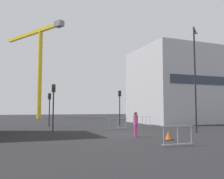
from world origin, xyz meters
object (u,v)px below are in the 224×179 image
(traffic_light_median, at_px, (120,102))
(traffic_cone_striped, at_px, (168,136))
(streetlamp_tall, at_px, (195,71))
(traffic_light_near, at_px, (53,100))
(pedestrian_walking, at_px, (136,122))
(construction_crane, at_px, (38,55))
(traffic_light_far, at_px, (49,104))

(traffic_light_median, height_order, traffic_cone_striped, traffic_light_median)
(streetlamp_tall, distance_m, traffic_light_near, 12.61)
(traffic_cone_striped, bearing_deg, traffic_light_median, 78.58)
(pedestrian_walking, bearing_deg, traffic_light_median, 71.77)
(traffic_light_median, height_order, traffic_light_near, traffic_light_median)
(traffic_light_median, bearing_deg, construction_crane, 106.38)
(traffic_light_far, xyz_separation_m, traffic_light_median, (8.51, -0.08, 0.31))
(construction_crane, relative_size, traffic_light_median, 4.58)
(traffic_light_median, height_order, pedestrian_walking, traffic_light_median)
(traffic_light_median, distance_m, pedestrian_walking, 13.40)
(streetlamp_tall, relative_size, traffic_light_near, 2.19)
(traffic_light_near, xyz_separation_m, pedestrian_walking, (4.79, -6.51, -1.74))
(pedestrian_walking, bearing_deg, streetlamp_tall, 12.07)
(traffic_light_far, bearing_deg, traffic_light_median, -0.54)
(traffic_light_near, height_order, traffic_cone_striped, traffic_light_near)
(pedestrian_walking, bearing_deg, construction_crane, 95.27)
(construction_crane, xyz_separation_m, traffic_light_far, (-0.76, -26.28, -11.01))
(construction_crane, distance_m, traffic_light_near, 34.22)
(construction_crane, xyz_separation_m, pedestrian_walking, (3.59, -38.97, -12.51))
(traffic_cone_striped, bearing_deg, traffic_light_far, 110.16)
(traffic_light_median, distance_m, traffic_cone_striped, 15.42)
(pedestrian_walking, distance_m, traffic_cone_striped, 2.67)
(traffic_light_near, xyz_separation_m, traffic_cone_striped, (5.93, -8.80, -2.51))
(traffic_light_median, xyz_separation_m, pedestrian_walking, (-4.15, -12.61, -1.81))
(traffic_light_median, bearing_deg, traffic_light_far, 179.46)
(construction_crane, distance_m, traffic_light_median, 29.48)
(streetlamp_tall, distance_m, traffic_light_median, 11.71)
(construction_crane, distance_m, streetlamp_tall, 39.79)
(traffic_light_far, bearing_deg, pedestrian_walking, -71.05)
(pedestrian_walking, relative_size, traffic_cone_striped, 3.16)
(construction_crane, height_order, traffic_light_median, construction_crane)
(traffic_light_near, relative_size, pedestrian_walking, 2.35)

